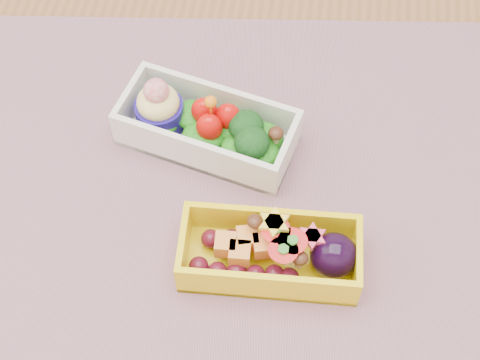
# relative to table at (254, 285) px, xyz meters

# --- Properties ---
(table) EXTENTS (1.20, 0.80, 0.75)m
(table) POSITION_rel_table_xyz_m (0.00, 0.00, 0.00)
(table) COLOR brown
(table) RESTS_ON ground
(placemat) EXTENTS (0.65, 0.53, 0.00)m
(placemat) POSITION_rel_table_xyz_m (-0.03, 0.03, 0.10)
(placemat) COLOR gray
(placemat) RESTS_ON table
(bento_white) EXTENTS (0.17, 0.11, 0.07)m
(bento_white) POSITION_rel_table_xyz_m (-0.06, 0.09, 0.12)
(bento_white) COLOR silver
(bento_white) RESTS_ON placemat
(bento_yellow) EXTENTS (0.15, 0.07, 0.05)m
(bento_yellow) POSITION_rel_table_xyz_m (0.02, -0.02, 0.12)
(bento_yellow) COLOR yellow
(bento_yellow) RESTS_ON placemat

